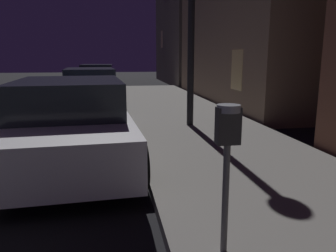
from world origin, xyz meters
TOP-DOWN VIEW (x-y plane):
  - parking_meter at (4.45, 0.91)m, footprint 0.19×0.19m
  - car_white at (2.85, 4.13)m, footprint 2.30×4.60m
  - car_blue at (2.85, 9.77)m, footprint 2.18×4.65m
  - car_black at (2.85, 15.98)m, footprint 2.05×4.45m

SIDE VIEW (x-z plane):
  - car_black at x=2.85m, z-range -0.01..1.42m
  - car_white at x=2.85m, z-range 0.00..1.43m
  - car_blue at x=2.85m, z-range 0.00..1.43m
  - parking_meter at x=4.45m, z-range 0.48..1.76m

